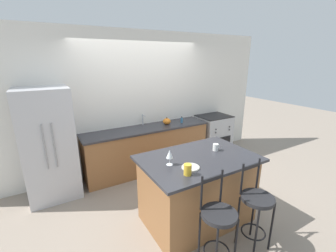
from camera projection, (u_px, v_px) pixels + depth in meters
The scene contains 15 objects.
ground_plane at pixel (156, 176), 4.36m from camera, with size 18.00×18.00×0.00m, color gray.
wall_back at pixel (140, 102), 4.49m from camera, with size 6.00×0.07×2.70m.
back_counter at pixel (148, 148), 4.51m from camera, with size 2.52×0.62×0.89m.
sink_faucet at pixel (143, 118), 4.50m from camera, with size 0.02×0.13×0.22m.
kitchen_island at pixel (197, 189), 3.07m from camera, with size 1.52×1.01×0.95m.
refrigerator at pixel (49, 145), 3.51m from camera, with size 0.76×0.69×1.78m.
oven_range at pixel (213, 135), 5.29m from camera, with size 0.72×0.62×0.92m.
bar_stool_near at pixel (218, 222), 2.32m from camera, with size 0.37×0.37×1.08m.
bar_stool_far at pixel (256, 206), 2.58m from camera, with size 0.37×0.37×1.08m.
dinner_plate at pixel (191, 167), 2.65m from camera, with size 0.22×0.22×0.02m.
wine_glass at pixel (170, 154), 2.69m from camera, with size 0.08×0.08×0.19m.
coffee_mug at pixel (216, 147), 3.14m from camera, with size 0.11×0.08×0.10m.
tumbler_cup at pixel (188, 170), 2.48m from camera, with size 0.09×0.09×0.13m.
pumpkin_decoration at pixel (167, 121), 4.57m from camera, with size 0.16×0.16×0.15m.
soap_bottle at pixel (182, 120), 4.68m from camera, with size 0.05×0.05×0.13m.
Camera 1 is at (-1.74, -3.48, 2.19)m, focal length 24.00 mm.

